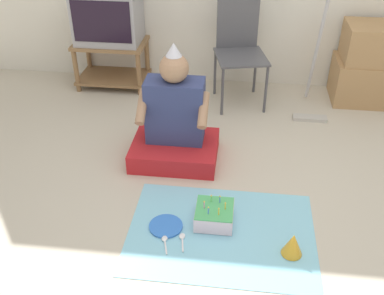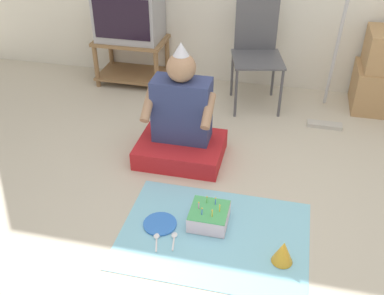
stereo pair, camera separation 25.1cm
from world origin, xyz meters
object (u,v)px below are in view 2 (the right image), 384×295
(dust_mop, at_px, (331,85))
(paper_plate, at_px, (160,224))
(folding_chair, at_px, (257,46))
(party_hat_blue, at_px, (283,252))
(birthday_cake, at_px, (209,216))
(person_seated, at_px, (181,124))
(tv, at_px, (129,14))

(dust_mop, xyz_separation_m, paper_plate, (-0.99, -1.53, -0.31))
(folding_chair, xyz_separation_m, party_hat_blue, (0.38, -1.88, -0.44))
(birthday_cake, height_order, party_hat_blue, birthday_cake)
(paper_plate, bearing_deg, person_seated, 94.22)
(paper_plate, bearing_deg, party_hat_blue, -9.66)
(folding_chair, height_order, person_seated, folding_chair)
(party_hat_blue, bearing_deg, paper_plate, 170.34)
(tv, distance_m, folding_chair, 1.20)
(dust_mop, relative_size, party_hat_blue, 8.06)
(birthday_cake, bearing_deg, person_seated, 116.94)
(tv, distance_m, paper_plate, 2.18)
(person_seated, relative_size, party_hat_blue, 6.18)
(person_seated, distance_m, paper_plate, 0.80)
(tv, relative_size, folding_chair, 0.63)
(folding_chair, xyz_separation_m, person_seated, (-0.41, -1.00, -0.24))
(folding_chair, distance_m, paper_plate, 1.86)
(dust_mop, bearing_deg, party_hat_blue, -98.53)
(folding_chair, height_order, paper_plate, folding_chair)
(dust_mop, height_order, party_hat_blue, dust_mop)
(tv, bearing_deg, dust_mop, -11.52)
(paper_plate, bearing_deg, tv, 113.56)
(dust_mop, relative_size, birthday_cake, 4.95)
(folding_chair, bearing_deg, dust_mop, -19.46)
(person_seated, bearing_deg, birthday_cake, -63.06)
(person_seated, bearing_deg, tv, 123.95)
(tv, bearing_deg, folding_chair, -7.06)
(dust_mop, distance_m, person_seated, 1.30)
(birthday_cake, bearing_deg, tv, 121.49)
(birthday_cake, relative_size, paper_plate, 1.12)
(folding_chair, bearing_deg, person_seated, -112.20)
(birthday_cake, bearing_deg, paper_plate, -163.89)
(dust_mop, distance_m, birthday_cake, 1.63)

